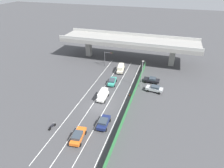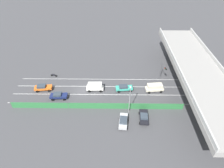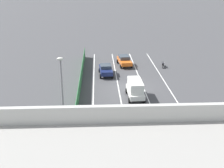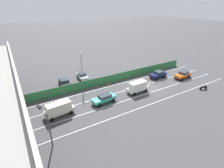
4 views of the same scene
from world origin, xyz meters
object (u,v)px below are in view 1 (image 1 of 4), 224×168
car_van_white (103,95)px  traffic_light (108,56)px  car_van_cream (121,68)px  car_sedan_navy (104,122)px  parked_sedan_dark (152,80)px  street_lamp (142,71)px  motorcycle (52,126)px  parked_wagon_silver (155,88)px  car_taxi_teal (112,81)px  traffic_cone (130,94)px  car_taxi_orange (78,136)px

car_van_white → traffic_light: 19.23m
car_van_cream → car_sedan_navy: size_ratio=1.12×
car_sedan_navy → parked_sedan_dark: 21.74m
parked_sedan_dark → street_lamp: size_ratio=0.59×
car_van_white → car_sedan_navy: bearing=-69.5°
car_sedan_navy → traffic_light: bearing=106.7°
motorcycle → parked_wagon_silver: parked_wagon_silver is taller
street_lamp → car_taxi_teal: bearing=-173.5°
car_van_cream → parked_wagon_silver: size_ratio=1.10×
car_van_white → parked_wagon_silver: (11.51, 7.10, -0.33)m
parked_sedan_dark → parked_wagon_silver: bearing=-74.1°
car_taxi_teal → street_lamp: (7.77, 0.88, 3.69)m
car_van_white → traffic_cone: size_ratio=6.27×
car_van_cream → traffic_cone: (5.73, -12.28, -0.92)m
car_taxi_orange → parked_wagon_silver: size_ratio=1.05×
car_van_cream → parked_wagon_silver: 14.18m
car_van_white → car_taxi_orange: bearing=-89.5°
parked_wagon_silver → street_lamp: 5.40m
car_van_white → traffic_light: (-4.88, 18.47, 2.27)m
parked_sedan_dark → traffic_cone: parked_sedan_dark is taller
car_taxi_teal → traffic_cone: (5.94, -4.25, -0.53)m
car_taxi_orange → motorcycle: bearing=168.7°
car_taxi_orange → motorcycle: 6.37m
car_taxi_orange → street_lamp: 23.90m
parked_sedan_dark → traffic_light: (-15.08, 6.77, 2.68)m
motorcycle → traffic_light: 31.22m
parked_wagon_silver → traffic_cone: 6.73m
motorcycle → street_lamp: size_ratio=0.26×
car_taxi_teal → traffic_light: 12.17m
motorcycle → parked_sedan_dark: parked_sedan_dark is taller
car_van_cream → street_lamp: street_lamp is taller
car_taxi_teal → parked_sedan_dark: 10.99m
car_van_cream → parked_sedan_dark: car_van_cream is taller
traffic_cone → traffic_light: bearing=125.6°
parked_wagon_silver → car_taxi_teal: bearing=177.3°
traffic_light → traffic_cone: traffic_light is taller
traffic_light → traffic_cone: 18.83m
parked_wagon_silver → car_taxi_orange: bearing=-118.5°
car_taxi_teal → parked_wagon_silver: bearing=-2.7°
motorcycle → car_taxi_orange: bearing=-11.3°
street_lamp → parked_sedan_dark: bearing=52.5°
motorcycle → traffic_cone: (12.04, 15.96, -0.12)m
car_van_white → motorcycle: bearing=-115.9°
car_taxi_teal → traffic_cone: bearing=-35.6°
car_van_cream → parked_sedan_dark: 10.76m
car_taxi_teal → car_taxi_orange: bearing=-89.6°
car_van_cream → parked_sedan_dark: size_ratio=1.09×
car_van_white → street_lamp: 11.99m
car_taxi_orange → car_taxi_teal: 21.47m
car_van_cream → traffic_cone: car_van_cream is taller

